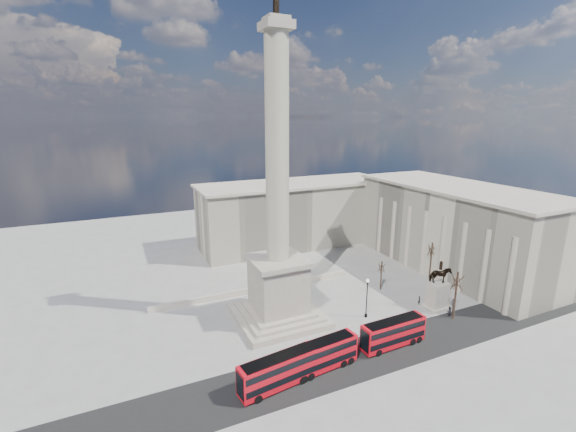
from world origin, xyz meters
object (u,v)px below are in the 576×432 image
(equestrian_statue, at_px, (438,292))
(pedestrian_walking, at_px, (419,300))
(red_bus_a, at_px, (322,355))
(pedestrian_standing, at_px, (449,311))
(red_bus_c, at_px, (393,333))
(victorian_lamp, at_px, (367,295))
(nelsons_column, at_px, (278,246))
(red_bus_b, at_px, (279,371))
(pedestrian_crossing, at_px, (394,326))

(equestrian_statue, xyz_separation_m, pedestrian_walking, (-1.78, 2.46, -2.37))
(red_bus_a, xyz_separation_m, pedestrian_standing, (26.76, 3.47, -1.28))
(pedestrian_standing, bearing_deg, red_bus_c, 14.87)
(victorian_lamp, distance_m, equestrian_statue, 13.62)
(nelsons_column, relative_size, victorian_lamp, 7.19)
(equestrian_statue, bearing_deg, red_bus_b, -167.76)
(victorian_lamp, relative_size, pedestrian_walking, 4.39)
(red_bus_c, bearing_deg, red_bus_a, -179.53)
(victorian_lamp, relative_size, pedestrian_crossing, 4.14)
(nelsons_column, relative_size, red_bus_a, 4.71)
(red_bus_a, distance_m, red_bus_b, 6.67)
(red_bus_b, height_order, pedestrian_crossing, red_bus_b)
(equestrian_statue, bearing_deg, pedestrian_standing, -96.09)
(nelsons_column, height_order, victorian_lamp, nelsons_column)
(victorian_lamp, distance_m, pedestrian_walking, 12.01)
(red_bus_a, height_order, pedestrian_crossing, red_bus_a)
(red_bus_c, xyz_separation_m, pedestrian_walking, (13.00, 8.54, -1.42))
(nelsons_column, bearing_deg, red_bus_c, -49.79)
(red_bus_b, xyz_separation_m, pedestrian_walking, (31.93, 9.77, -1.45))
(equestrian_statue, distance_m, pedestrian_walking, 3.85)
(equestrian_statue, relative_size, pedestrian_crossing, 5.36)
(victorian_lamp, bearing_deg, red_bus_a, -146.29)
(equestrian_statue, xyz_separation_m, pedestrian_crossing, (-11.84, -2.84, -2.32))
(red_bus_b, relative_size, red_bus_c, 1.03)
(pedestrian_walking, height_order, pedestrian_standing, pedestrian_standing)
(red_bus_c, xyz_separation_m, pedestrian_standing, (14.45, 3.04, -1.28))
(pedestrian_walking, height_order, pedestrian_crossing, pedestrian_crossing)
(pedestrian_standing, bearing_deg, pedestrian_crossing, 2.04)
(red_bus_b, height_order, pedestrian_walking, red_bus_b)
(red_bus_b, xyz_separation_m, pedestrian_crossing, (21.86, 4.47, -1.40))
(pedestrian_standing, height_order, pedestrian_crossing, pedestrian_standing)
(nelsons_column, xyz_separation_m, red_bus_b, (-6.63, -15.78, -10.68))
(red_bus_b, bearing_deg, nelsons_column, 59.63)
(pedestrian_walking, bearing_deg, victorian_lamp, 152.13)
(nelsons_column, xyz_separation_m, red_bus_a, (-0.02, -14.97, -10.70))
(red_bus_b, xyz_separation_m, victorian_lamp, (20.38, 9.99, 1.84))
(red_bus_c, bearing_deg, pedestrian_crossing, 46.28)
(equestrian_statue, distance_m, pedestrian_standing, 3.78)
(red_bus_c, height_order, victorian_lamp, victorian_lamp)
(red_bus_b, distance_m, equestrian_statue, 34.50)
(nelsons_column, distance_m, red_bus_a, 18.40)
(red_bus_b, relative_size, pedestrian_walking, 6.81)
(pedestrian_standing, bearing_deg, equestrian_statue, -93.10)
(pedestrian_walking, bearing_deg, red_bus_a, 172.71)
(red_bus_b, bearing_deg, red_bus_c, -3.84)
(red_bus_c, height_order, equestrian_statue, equestrian_statue)
(red_bus_c, distance_m, pedestrian_crossing, 4.57)
(nelsons_column, xyz_separation_m, pedestrian_crossing, (15.23, -11.31, -12.08))
(red_bus_a, xyz_separation_m, red_bus_c, (12.31, 0.43, -0.00))
(pedestrian_walking, bearing_deg, pedestrian_standing, -102.00)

